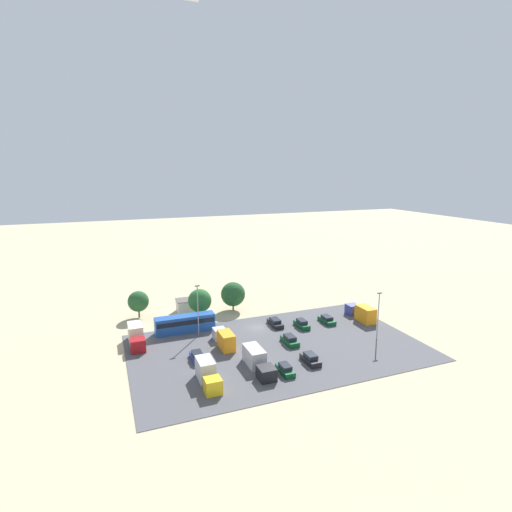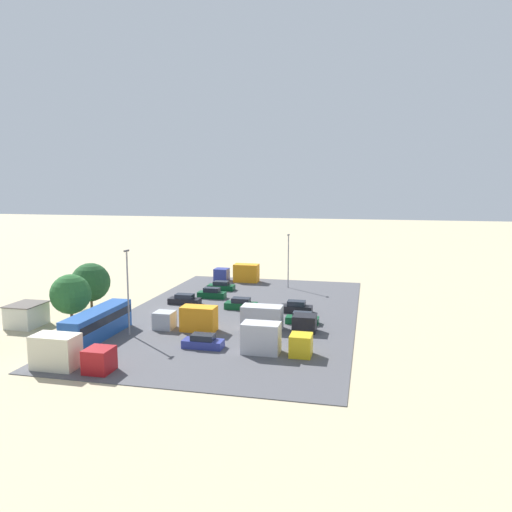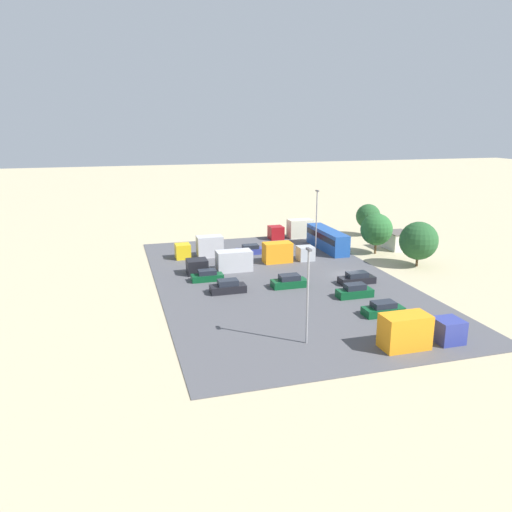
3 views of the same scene
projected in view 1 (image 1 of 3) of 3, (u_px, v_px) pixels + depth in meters
The scene contains 21 objects.
ground_plane at pixel (257, 328), 82.32m from camera, with size 400.00×400.00×0.00m, color tan.
parking_lot_surface at pixel (277, 347), 73.12m from camera, with size 52.59×31.74×0.08m.
shed_building at pixel (187, 305), 91.53m from camera, with size 4.65×3.86×2.90m.
bus at pixel (185, 323), 79.86m from camera, with size 11.87×2.63×3.37m.
parked_car_0 at pixel (197, 357), 67.95m from camera, with size 1.88×4.48×1.52m.
parked_car_1 at pixel (285, 369), 63.72m from camera, with size 1.74×4.23×1.49m.
parked_car_2 at pixel (310, 359), 67.08m from camera, with size 1.88×4.44×1.65m.
parked_car_3 at pixel (290, 340), 74.47m from camera, with size 1.94×4.59×1.64m.
parked_car_4 at pixel (327, 320), 84.76m from camera, with size 1.94×4.51×1.51m.
parked_car_5 at pixel (302, 324), 82.27m from camera, with size 1.74×4.40×1.66m.
parked_car_6 at pixel (275, 323), 83.08m from camera, with size 1.88×4.78×1.54m.
parked_truck_0 at pixel (362, 313), 86.43m from camera, with size 2.49×8.25×3.29m.
parked_truck_1 at pixel (257, 361), 65.09m from camera, with size 2.55×9.23×2.93m.
parked_truck_2 at pixel (136, 336), 74.26m from camera, with size 2.57×8.10×3.35m.
parked_truck_3 at pixel (224, 339), 73.43m from camera, with size 2.30×7.87×3.05m.
parked_truck_4 at pixel (207, 374), 60.58m from camera, with size 2.43×7.43×3.27m.
tree_near_shed at pixel (138, 301), 87.37m from camera, with size 4.54×4.54×5.98m.
tree_apron_mid at pixel (200, 301), 86.92m from camera, with size 5.12×5.12×6.57m.
tree_apron_far at pixel (233, 294), 91.93m from camera, with size 5.59×5.59×6.67m.
light_pole_lot_centre at pixel (378, 314), 75.55m from camera, with size 0.90×0.28×9.35m.
light_pole_lot_edge at pixel (198, 309), 77.13m from camera, with size 0.90×0.28×10.24m.
Camera 1 is at (28.42, 71.92, 31.88)m, focal length 28.00 mm.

